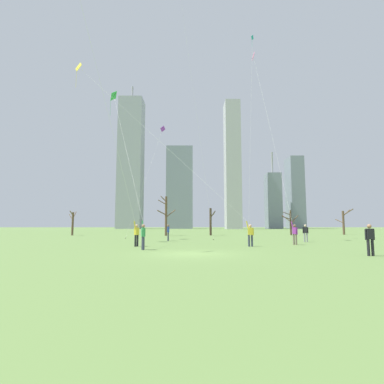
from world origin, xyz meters
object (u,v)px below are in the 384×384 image
Objects in this scene: kite_flyer_far_back_yellow at (209,194)px; bystander_watching_nearby at (370,238)px; bare_tree_far_right_edge at (290,221)px; bystander_far_off_by_trees at (306,232)px; bare_tree_left_of_center at (344,221)px; kite_flyer_foreground_left_orange at (126,189)px; distant_kite_high_overhead_blue at (182,4)px; bare_tree_center at (166,214)px; distant_kite_low_near_trees_teal at (252,66)px; kite_flyer_foreground_right_green at (133,187)px; distant_kite_drifting_right_purple at (160,138)px; kite_flyer_midfield_center_pink at (286,197)px; bare_tree_leftmost at (211,221)px; bystander_strolling_midfield at (168,232)px; bare_tree_right_of_center at (73,222)px.

kite_flyer_far_back_yellow is 10.77× the size of bystander_watching_nearby.
bystander_watching_nearby is 32.48m from bare_tree_far_right_edge.
bystander_far_off_by_trees is 0.38× the size of bare_tree_left_of_center.
kite_flyer_far_back_yellow reaches higher than kite_flyer_foreground_left_orange.
bare_tree_center is (-2.80, 15.77, -21.56)m from distant_kite_high_overhead_blue.
bystander_watching_nearby is 0.07× the size of distant_kite_low_near_trees_teal.
kite_flyer_foreground_left_orange is at bearing -102.87° from kite_flyer_foreground_right_green.
bystander_far_off_by_trees is 19.77m from bare_tree_far_right_edge.
distant_kite_drifting_right_purple is at bearing 89.56° from kite_flyer_foreground_left_orange.
kite_flyer_midfield_center_pink is at bearing -52.80° from distant_kite_drifting_right_purple.
kite_flyer_foreground_right_green is at bearing 152.74° from bystander_watching_nearby.
bystander_far_off_by_trees is (15.27, 6.92, -3.22)m from kite_flyer_foreground_left_orange.
bare_tree_leftmost is (-5.07, 21.43, -1.72)m from kite_flyer_midfield_center_pink.
kite_flyer_foreground_right_green is 10.44× the size of bystander_far_off_by_trees.
bare_tree_left_of_center reaches higher than bystander_watching_nearby.
kite_flyer_foreground_right_green is 4.36× the size of bare_tree_far_right_edge.
bare_tree_center is 29.24m from bare_tree_left_of_center.
distant_kite_high_overhead_blue is 28.63m from bare_tree_leftmost.
kite_flyer_foreground_right_green is 10.44× the size of bystander_strolling_midfield.
kite_flyer_midfield_center_pink is 6.87m from kite_flyer_far_back_yellow.
bare_tree_center reaches higher than bare_tree_leftmost.
bare_tree_left_of_center is at bearing 4.48° from bare_tree_right_of_center.
bystander_far_off_by_trees is 0.10× the size of distant_kite_drifting_right_purple.
bystander_watching_nearby is 31.86m from bare_tree_leftmost.
kite_flyer_midfield_center_pink reaches higher than bare_tree_right_of_center.
distant_kite_high_overhead_blue is at bearing 111.99° from kite_flyer_far_back_yellow.
kite_flyer_foreground_left_orange is at bearing -104.68° from bystander_strolling_midfield.
distant_kite_low_near_trees_teal is at bearing 60.29° from kite_flyer_far_back_yellow.
kite_flyer_far_back_yellow is at bearing -152.54° from bystander_far_off_by_trees.
kite_flyer_midfield_center_pink reaches higher than bystander_far_off_by_trees.
kite_flyer_midfield_center_pink is 12.31× the size of bystander_watching_nearby.
kite_flyer_midfield_center_pink is 12.31× the size of bystander_far_off_by_trees.
bystander_strolling_midfield is at bearing -107.76° from bare_tree_leftmost.
distant_kite_drifting_right_purple is 2.71× the size of bare_tree_center.
kite_flyer_midfield_center_pink is 30.02m from bare_tree_left_of_center.
bystander_strolling_midfield is (-11.51, 14.80, 0.00)m from bystander_watching_nearby.
bystander_strolling_midfield is 33.68m from bare_tree_left_of_center.
bare_tree_far_right_edge is at bearing 15.65° from distant_kite_drifting_right_purple.
bystander_strolling_midfield is at bearing 154.10° from kite_flyer_midfield_center_pink.
kite_flyer_foreground_right_green is at bearing -91.39° from bare_tree_center.
bare_tree_right_of_center is (-17.18, 17.11, -22.72)m from distant_kite_high_overhead_blue.
bare_tree_center is (-11.86, 19.96, -0.77)m from kite_flyer_midfield_center_pink.
distant_kite_drifting_right_purple is at bearing -19.30° from bare_tree_right_of_center.
distant_kite_low_near_trees_teal is 1.53× the size of distant_kite_drifting_right_purple.
distant_kite_drifting_right_purple is 4.08× the size of bare_tree_far_right_edge.
kite_flyer_far_back_yellow reaches higher than bystander_strolling_midfield.
bare_tree_left_of_center is at bearing 35.77° from bystander_strolling_midfield.
bare_tree_left_of_center is (9.61, 2.61, 0.06)m from bare_tree_far_right_edge.
distant_kite_high_overhead_blue reaches higher than bystander_far_off_by_trees.
bare_tree_center is at bearing 100.06° from distant_kite_high_overhead_blue.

